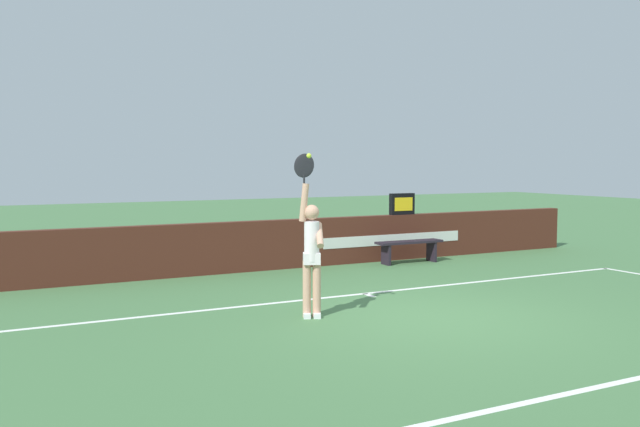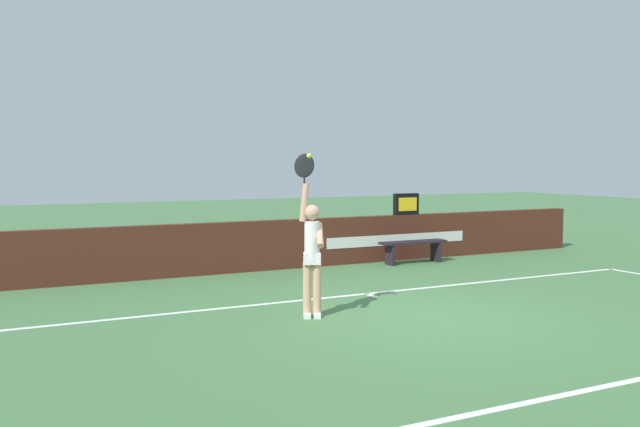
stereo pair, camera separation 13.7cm
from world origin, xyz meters
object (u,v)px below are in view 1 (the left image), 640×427
at_px(speed_display, 402,204).
at_px(courtside_bench_near, 409,246).
at_px(tennis_player, 311,250).
at_px(tennis_ball, 309,156).

relative_size(speed_display, courtside_bench_near, 0.39).
bearing_deg(speed_display, courtside_bench_near, -108.99).
bearing_deg(courtside_bench_near, tennis_player, -139.31).
bearing_deg(courtside_bench_near, speed_display, 71.01).
bearing_deg(courtside_bench_near, tennis_ball, -138.81).
xyz_separation_m(speed_display, tennis_ball, (-4.54, -4.39, 1.03)).
height_order(speed_display, tennis_player, tennis_player).
bearing_deg(tennis_player, courtside_bench_near, 40.69).
distance_m(tennis_ball, courtside_bench_near, 6.07).
height_order(tennis_player, tennis_ball, tennis_player).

